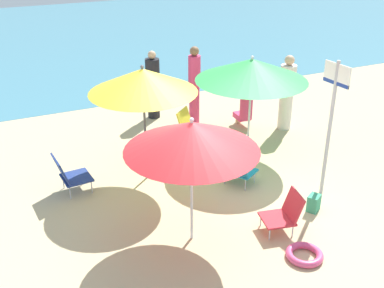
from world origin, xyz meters
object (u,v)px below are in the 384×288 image
umbrella_red (192,136)px  umbrella_yellow (143,81)px  person_a (153,85)px  swim_ring (304,255)px  person_d (245,108)px  person_c (287,93)px  beach_chair_b (285,213)px  beach_chair_c (190,124)px  beach_chair_d (69,174)px  person_b (194,84)px  warning_sign (332,111)px  beach_bag (314,203)px  umbrella_green (252,70)px  beach_chair_a (238,169)px

umbrella_red → umbrella_yellow: bearing=89.6°
umbrella_red → person_a: 4.84m
person_a → swim_ring: (0.09, -5.68, -0.74)m
person_d → swim_ring: person_d is taller
person_c → beach_chair_b: bearing=-71.6°
swim_ring → beach_chair_c: bearing=87.2°
beach_chair_d → person_a: (2.49, 2.59, 0.43)m
person_b → person_c: (1.67, -1.16, -0.07)m
person_b → warning_sign: size_ratio=0.76×
beach_chair_d → warning_sign: bearing=-29.7°
warning_sign → swim_ring: bearing=-140.6°
person_d → warning_sign: (-0.22, -2.98, 1.05)m
person_d → beach_bag: person_d is taller
beach_chair_d → person_d: (4.11, 1.18, 0.10)m
beach_bag → person_d: bearing=78.5°
beach_chair_c → person_b: 1.03m
umbrella_green → person_a: umbrella_green is taller
person_c → warning_sign: bearing=-58.2°
beach_chair_a → beach_bag: bearing=-89.0°
umbrella_red → warning_sign: size_ratio=0.83×
umbrella_red → person_b: size_ratio=1.09×
umbrella_red → beach_chair_c: umbrella_red is taller
beach_chair_a → person_d: person_d is taller
person_b → warning_sign: warning_sign is taller
beach_chair_c → beach_chair_d: size_ratio=1.06×
beach_chair_b → person_b: (0.54, 4.35, 0.60)m
umbrella_red → beach_bag: (2.08, -0.15, -1.51)m
beach_chair_a → beach_chair_c: bearing=56.9°
umbrella_red → person_d: bearing=49.3°
beach_chair_d → person_a: 3.62m
beach_chair_c → person_c: size_ratio=0.45×
person_d → warning_sign: 3.17m
beach_chair_d → person_a: bearing=41.2°
beach_chair_c → person_a: (-0.31, 1.37, 0.50)m
beach_chair_b → umbrella_yellow: bearing=-49.3°
umbrella_yellow → swim_ring: 3.72m
umbrella_red → beach_chair_a: umbrella_red is taller
beach_chair_b → swim_ring: (-0.10, -0.66, -0.26)m
person_c → warning_sign: 2.84m
beach_chair_a → beach_chair_b: size_ratio=1.12×
person_c → warning_sign: size_ratio=0.72×
beach_chair_d → swim_ring: 4.03m
person_a → beach_chair_c: bearing=59.0°
person_a → person_b: (0.74, -0.66, 0.11)m
umbrella_green → person_d: umbrella_green is taller
umbrella_red → warning_sign: warning_sign is taller
person_c → beach_bag: person_c is taller
beach_chair_a → beach_chair_c: size_ratio=0.94×
umbrella_yellow → beach_chair_a: umbrella_yellow is taller
person_a → umbrella_red: bearing=32.5°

